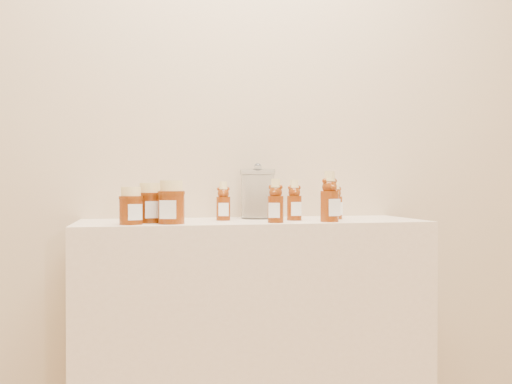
{
  "coord_description": "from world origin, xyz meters",
  "views": [
    {
      "loc": [
        -0.38,
        -0.31,
        1.02
      ],
      "look_at": [
        0.01,
        1.52,
        1.0
      ],
      "focal_mm": 38.0,
      "sensor_mm": 36.0,
      "label": 1
    }
  ],
  "objects": [
    {
      "name": "display_table",
      "position": [
        0.0,
        1.55,
        0.45
      ],
      "size": [
        1.2,
        0.4,
        0.9
      ],
      "primitive_type": "cube",
      "color": "beige",
      "rests_on": "ground"
    },
    {
      "name": "bear_bottle_back_left",
      "position": [
        -0.1,
        1.57,
        0.98
      ],
      "size": [
        0.06,
        0.06,
        0.15
      ],
      "primitive_type": null,
      "rotation": [
        0.0,
        0.0,
        -0.11
      ],
      "color": "#5F2107",
      "rests_on": "display_table"
    },
    {
      "name": "honey_jar_back",
      "position": [
        -0.35,
        1.5,
        0.97
      ],
      "size": [
        0.1,
        0.1,
        0.13
      ],
      "primitive_type": null,
      "rotation": [
        0.0,
        0.0,
        0.19
      ],
      "color": "#5F2107",
      "rests_on": "display_table"
    },
    {
      "name": "honey_jar_left",
      "position": [
        -0.41,
        1.43,
        0.96
      ],
      "size": [
        0.1,
        0.1,
        0.12
      ],
      "primitive_type": null,
      "rotation": [
        0.0,
        0.0,
        0.36
      ],
      "color": "#5F2107",
      "rests_on": "display_table"
    },
    {
      "name": "bear_bottle_front_left",
      "position": [
        0.05,
        1.42,
        0.98
      ],
      "size": [
        0.07,
        0.07,
        0.16
      ],
      "primitive_type": null,
      "rotation": [
        0.0,
        0.0,
        -0.42
      ],
      "color": "#5F2107",
      "rests_on": "display_table"
    },
    {
      "name": "bear_bottle_front_right",
      "position": [
        0.24,
        1.42,
        1.0
      ],
      "size": [
        0.08,
        0.08,
        0.19
      ],
      "primitive_type": null,
      "rotation": [
        0.0,
        0.0,
        0.21
      ],
      "color": "#5F2107",
      "rests_on": "display_table"
    },
    {
      "name": "glass_canister",
      "position": [
        0.04,
        1.65,
        1.0
      ],
      "size": [
        0.13,
        0.13,
        0.2
      ],
      "primitive_type": null,
      "rotation": [
        0.0,
        0.0,
        0.03
      ],
      "color": "white",
      "rests_on": "display_table"
    },
    {
      "name": "bear_bottle_back_mid",
      "position": [
        0.14,
        1.52,
        0.98
      ],
      "size": [
        0.06,
        0.06,
        0.16
      ],
      "primitive_type": null,
      "rotation": [
        0.0,
        0.0,
        -0.02
      ],
      "color": "#5F2107",
      "rests_on": "display_table"
    },
    {
      "name": "wall_back",
      "position": [
        0.0,
        1.75,
        1.35
      ],
      "size": [
        3.5,
        0.02,
        2.7
      ],
      "primitive_type": "cube",
      "color": "#CBAF89",
      "rests_on": "ground"
    },
    {
      "name": "bear_bottle_back_right",
      "position": [
        0.31,
        1.55,
        0.98
      ],
      "size": [
        0.05,
        0.05,
        0.15
      ],
      "primitive_type": null,
      "rotation": [
        0.0,
        0.0,
        0.01
      ],
      "color": "#5F2107",
      "rests_on": "display_table"
    },
    {
      "name": "honey_jar_front",
      "position": [
        -0.29,
        1.43,
        0.97
      ],
      "size": [
        0.11,
        0.11,
        0.14
      ],
      "primitive_type": null,
      "rotation": [
        0.0,
        0.0,
        -0.31
      ],
      "color": "#5F2107",
      "rests_on": "display_table"
    }
  ]
}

